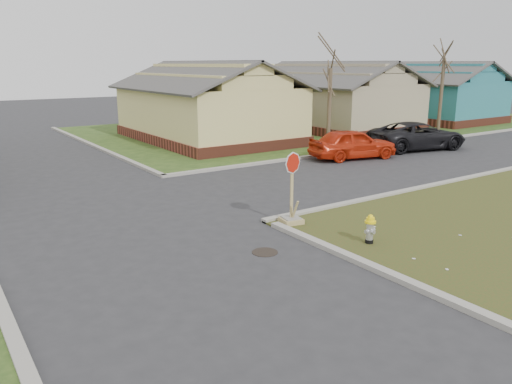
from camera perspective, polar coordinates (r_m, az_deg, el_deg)
ground at (r=11.69m, az=-9.35°, el=-8.31°), size 120.00×120.00×0.00m
verge_far_right at (r=38.66m, az=9.20°, el=7.67°), size 37.00×19.00×0.05m
curbs at (r=16.13m, az=-16.96°, el=-2.33°), size 80.00×40.00×0.12m
manhole at (r=12.31m, az=1.02°, el=-6.89°), size 0.64×0.64×0.01m
side_house_yellow at (r=30.13m, az=-5.68°, el=10.03°), size 7.60×11.60×4.70m
side_house_tan at (r=36.01m, az=8.65°, el=10.66°), size 7.60×11.60×4.70m
side_house_teal at (r=43.42m, az=18.55°, el=10.71°), size 7.60×11.60×4.70m
tree_mid_right at (r=27.34m, az=8.36°, el=9.42°), size 0.22×0.22×4.20m
tree_far_right at (r=35.03m, az=20.38°, el=10.23°), size 0.22×0.22×4.76m
fire_hydrant at (r=12.98m, az=12.90°, el=-3.96°), size 0.28×0.28×0.76m
stop_sign at (r=14.25m, az=4.08°, el=-1.83°), size 0.59×0.57×2.07m
red_sedan at (r=24.66m, az=11.00°, el=5.45°), size 4.56×2.64×1.46m
dark_pickup at (r=28.27m, az=17.96°, el=6.15°), size 5.72×3.62×1.47m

